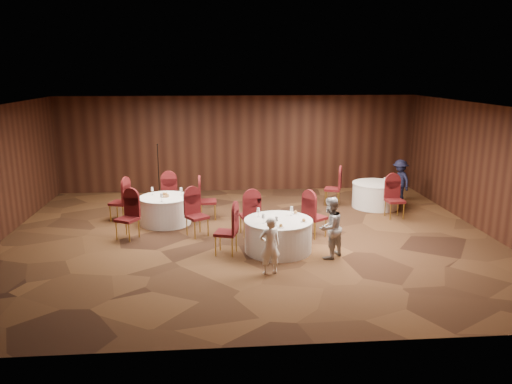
{
  "coord_description": "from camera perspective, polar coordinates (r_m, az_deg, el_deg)",
  "views": [
    {
      "loc": [
        -0.78,
        -11.67,
        4.03
      ],
      "look_at": [
        0.2,
        0.2,
        1.1
      ],
      "focal_mm": 35.0,
      "sensor_mm": 36.0,
      "label": 1
    }
  ],
  "objects": [
    {
      "name": "tabletop_main",
      "position": [
        11.17,
        3.09,
        -2.81
      ],
      "size": [
        1.08,
        1.15,
        0.22
      ],
      "color": "silver",
      "rests_on": "table_main"
    },
    {
      "name": "man_c",
      "position": [
        16.25,
        16.12,
        1.28
      ],
      "size": [
        0.71,
        0.95,
        1.31
      ],
      "primitive_type": "imported",
      "rotation": [
        0.0,
        0.0,
        5.0
      ],
      "color": "black",
      "rests_on": "ground"
    },
    {
      "name": "woman_a",
      "position": [
        10.06,
        1.59,
        -6.16
      ],
      "size": [
        0.49,
        0.37,
        1.19
      ],
      "primitive_type": "imported",
      "rotation": [
        0.0,
        0.0,
        3.36
      ],
      "color": "white",
      "rests_on": "ground"
    },
    {
      "name": "mic_stand",
      "position": [
        16.41,
        -11.03,
        1.2
      ],
      "size": [
        0.24,
        0.24,
        1.74
      ],
      "color": "black",
      "rests_on": "ground"
    },
    {
      "name": "table_right",
      "position": [
        15.39,
        13.52,
        -0.31
      ],
      "size": [
        1.41,
        1.41,
        0.74
      ],
      "color": "silver",
      "rests_on": "ground"
    },
    {
      "name": "chairs_main",
      "position": [
        11.95,
        1.0,
        -3.36
      ],
      "size": [
        2.9,
        1.91,
        1.0
      ],
      "color": "#430D11",
      "rests_on": "ground"
    },
    {
      "name": "tabletop_right",
      "position": [
        15.1,
        14.52,
        1.4
      ],
      "size": [
        0.08,
        0.08,
        0.22
      ],
      "color": "silver",
      "rests_on": "table_right"
    },
    {
      "name": "tabletop_left",
      "position": [
        13.44,
        -10.38,
        -0.22
      ],
      "size": [
        0.86,
        0.8,
        0.22
      ],
      "color": "silver",
      "rests_on": "table_left"
    },
    {
      "name": "table_left",
      "position": [
        13.57,
        -10.32,
        -2.04
      ],
      "size": [
        1.38,
        1.38,
        0.74
      ],
      "color": "silver",
      "rests_on": "ground"
    },
    {
      "name": "ground",
      "position": [
        12.37,
        -0.85,
        -5.19
      ],
      "size": [
        12.0,
        12.0,
        0.0
      ],
      "primitive_type": "plane",
      "color": "black",
      "rests_on": "ground"
    },
    {
      "name": "chairs_right",
      "position": [
        14.84,
        12.05,
        -0.26
      ],
      "size": [
        2.02,
        2.11,
        1.0
      ],
      "color": "#430D11",
      "rests_on": "ground"
    },
    {
      "name": "room_shell",
      "position": [
        11.88,
        -0.88,
        3.8
      ],
      "size": [
        12.0,
        12.0,
        12.0
      ],
      "color": "silver",
      "rests_on": "ground"
    },
    {
      "name": "chairs_left",
      "position": [
        13.5,
        -10.38,
        -1.58
      ],
      "size": [
        3.0,
        3.07,
        1.0
      ],
      "color": "#430D11",
      "rests_on": "ground"
    },
    {
      "name": "woman_b",
      "position": [
        11.0,
        8.45,
        -4.06
      ],
      "size": [
        0.84,
        0.83,
        1.37
      ],
      "primitive_type": "imported",
      "rotation": [
        0.0,
        0.0,
        3.87
      ],
      "color": "#B0B0B5",
      "rests_on": "ground"
    },
    {
      "name": "table_main",
      "position": [
        11.37,
        2.56,
        -4.95
      ],
      "size": [
        1.55,
        1.55,
        0.74
      ],
      "color": "silver",
      "rests_on": "ground"
    }
  ]
}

